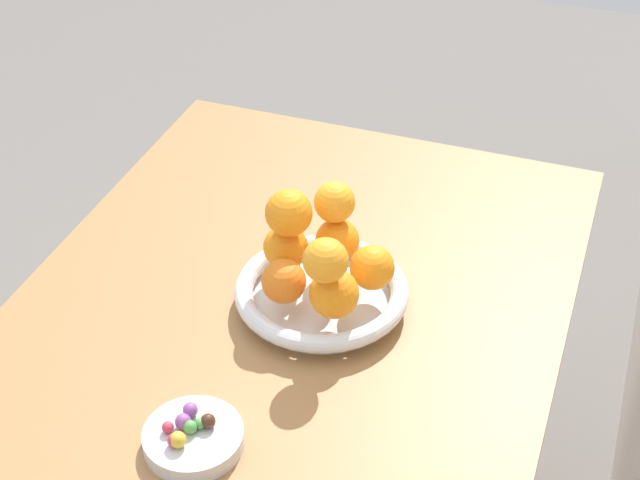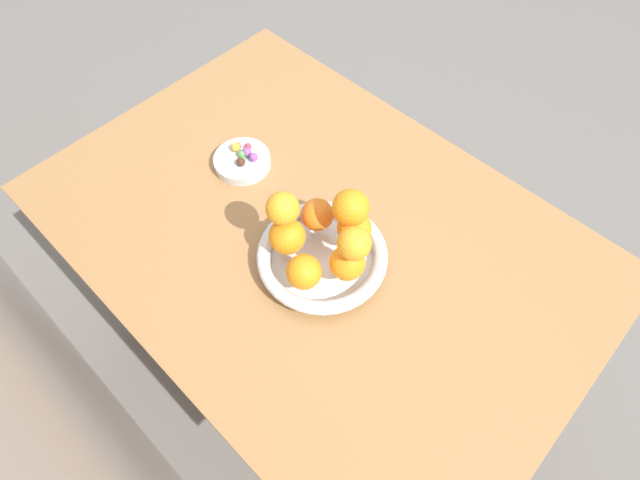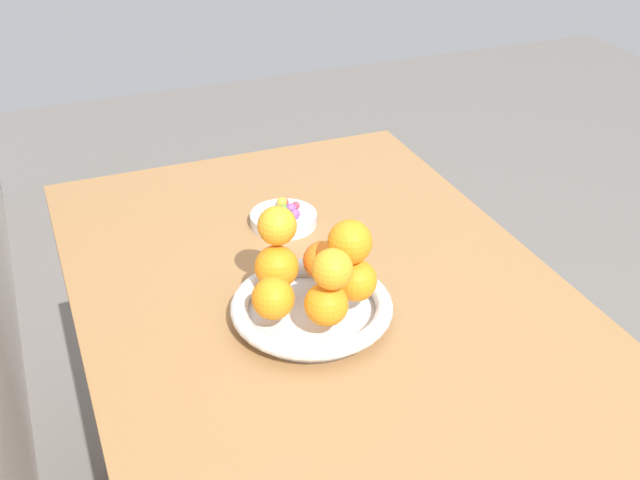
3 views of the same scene
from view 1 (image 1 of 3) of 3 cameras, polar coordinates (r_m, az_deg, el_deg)
The scene contains 19 objects.
dining_table at distance 1.41m, azimuth -2.54°, elevation -7.78°, with size 1.10×0.76×0.74m.
fruit_bowl at distance 1.37m, azimuth 0.10°, elevation -3.13°, with size 0.24×0.24×0.04m.
candy_dish at distance 1.20m, azimuth -7.38°, elevation -11.38°, with size 0.12×0.12×0.02m, color silver.
orange_0 at distance 1.38m, azimuth 1.02°, elevation -0.02°, with size 0.06×0.06×0.06m, color orange.
orange_1 at distance 1.37m, azimuth -2.01°, elevation -0.42°, with size 0.06×0.06×0.06m, color orange.
orange_2 at distance 1.31m, azimuth -2.12°, elevation -2.41°, with size 0.06×0.06×0.06m, color orange.
orange_3 at distance 1.29m, azimuth 0.83°, elevation -3.13°, with size 0.07×0.07×0.07m, color orange.
orange_4 at distance 1.34m, azimuth 3.06°, elevation -1.61°, with size 0.06×0.06×0.06m, color orange.
orange_5 at distance 1.33m, azimuth -1.83°, elevation 1.58°, with size 0.07×0.07×0.07m, color orange.
orange_6 at distance 1.35m, azimuth 0.86°, elevation 2.22°, with size 0.06×0.06×0.06m, color orange.
orange_7 at distance 1.24m, azimuth 0.39°, elevation -1.08°, with size 0.06×0.06×0.06m, color orange.
candy_ball_0 at distance 1.21m, azimuth -7.56°, elevation -9.77°, with size 0.02×0.02×0.02m, color #8C4C99.
candy_ball_1 at distance 1.18m, azimuth -8.46°, elevation -11.45°, with size 0.02×0.02×0.02m, color #C6384C.
candy_ball_2 at distance 1.19m, azimuth -6.51°, elevation -10.43°, with size 0.02×0.02×0.02m, color #472819.
candy_ball_3 at distance 1.19m, azimuth -7.97°, elevation -10.41°, with size 0.02×0.02×0.02m, color #8C4C99.
candy_ball_4 at distance 1.19m, azimuth -8.85°, elevation -10.72°, with size 0.01×0.01×0.01m, color #C6384C.
candy_ball_5 at distance 1.19m, azimuth -6.98°, elevation -10.55°, with size 0.01×0.01×0.01m, color #4C9947.
candy_ball_6 at distance 1.18m, azimuth -8.27°, elevation -11.43°, with size 0.02×0.02×0.02m, color gold.
candy_ball_7 at distance 1.19m, azimuth -7.56°, elevation -10.74°, with size 0.02×0.02×0.02m, color #4C9947.
Camera 1 is at (0.92, 0.40, 1.64)m, focal length 55.00 mm.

